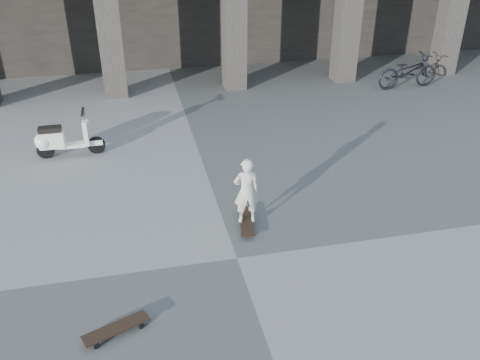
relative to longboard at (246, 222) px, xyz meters
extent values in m
plane|color=#4C4C4A|center=(-0.36, -0.90, -0.08)|extent=(90.00, 90.00, 0.00)
cube|color=#2D2A25|center=(-2.15, 7.60, 1.92)|extent=(0.65, 0.65, 4.00)
cube|color=#2D2A25|center=(1.42, 7.60, 1.92)|extent=(0.65, 0.65, 4.00)
cube|color=#2D2A25|center=(4.99, 7.60, 1.92)|extent=(0.65, 0.65, 4.00)
cube|color=#2D2A25|center=(8.56, 7.60, 1.92)|extent=(0.65, 0.65, 4.00)
cube|color=black|center=(0.00, 0.00, 0.01)|extent=(0.37, 0.97, 0.02)
cube|color=#B2B2B7|center=(0.05, 0.33, -0.03)|extent=(0.20, 0.08, 0.03)
cube|color=#B2B2B7|center=(-0.05, -0.33, -0.03)|extent=(0.20, 0.08, 0.03)
cylinder|color=black|center=(-0.04, 0.34, -0.04)|extent=(0.04, 0.07, 0.07)
cylinder|color=black|center=(0.15, 0.31, -0.04)|extent=(0.04, 0.07, 0.07)
cylinder|color=black|center=(-0.15, -0.31, -0.04)|extent=(0.04, 0.07, 0.07)
cylinder|color=black|center=(0.04, -0.34, -0.04)|extent=(0.04, 0.07, 0.07)
cube|color=black|center=(-2.27, -2.13, 0.02)|extent=(0.91, 0.54, 0.02)
cube|color=#B2B2B7|center=(-1.98, -2.02, -0.03)|extent=(0.13, 0.21, 0.03)
cube|color=#B2B2B7|center=(-2.56, -2.25, -0.03)|extent=(0.13, 0.21, 0.03)
cylinder|color=black|center=(-2.02, -1.92, -0.04)|extent=(0.08, 0.06, 0.08)
cylinder|color=black|center=(-1.94, -2.11, -0.04)|extent=(0.08, 0.06, 0.08)
cylinder|color=black|center=(-2.60, -2.15, -0.04)|extent=(0.08, 0.06, 0.08)
cylinder|color=black|center=(-2.52, -2.34, -0.04)|extent=(0.08, 0.06, 0.08)
imported|color=beige|center=(0.00, 0.00, 0.63)|extent=(0.46, 0.32, 1.21)
cylinder|color=black|center=(-2.63, 3.66, 0.12)|extent=(0.39, 0.10, 0.39)
cylinder|color=black|center=(-3.73, 3.65, 0.12)|extent=(0.39, 0.10, 0.39)
cube|color=white|center=(-3.15, 3.65, 0.18)|extent=(0.58, 0.26, 0.07)
cube|color=white|center=(-3.57, 3.65, 0.36)|extent=(0.53, 0.31, 0.37)
sphere|color=white|center=(-3.73, 3.65, 0.33)|extent=(0.41, 0.41, 0.41)
cube|color=black|center=(-3.57, 3.65, 0.60)|extent=(0.49, 0.26, 0.10)
cube|color=white|center=(-2.83, 3.66, 0.46)|extent=(0.10, 0.33, 0.56)
cube|color=white|center=(-2.63, 3.66, 0.20)|extent=(0.29, 0.14, 0.12)
cylinder|color=#B2B2B7|center=(-2.83, 3.66, 0.81)|extent=(0.09, 0.09, 0.29)
cylinder|color=black|center=(-2.83, 3.66, 0.94)|extent=(0.06, 0.48, 0.06)
sphere|color=white|center=(-2.77, 3.66, 0.70)|extent=(0.12, 0.12, 0.12)
imported|color=black|center=(6.59, 6.40, 0.44)|extent=(2.00, 0.81, 1.03)
camera|label=1|loc=(-1.76, -7.31, 4.93)|focal=38.00mm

